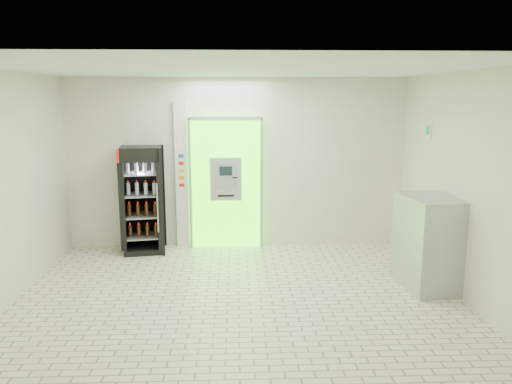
{
  "coord_description": "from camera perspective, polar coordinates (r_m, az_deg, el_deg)",
  "views": [
    {
      "loc": [
        -0.02,
        -6.3,
        2.66
      ],
      "look_at": [
        0.28,
        1.2,
        1.23
      ],
      "focal_mm": 35.0,
      "sensor_mm": 36.0,
      "label": 1
    }
  ],
  "objects": [
    {
      "name": "steel_cabinet",
      "position": [
        7.43,
        19.06,
        -5.47
      ],
      "size": [
        0.76,
        1.04,
        1.31
      ],
      "rotation": [
        0.0,
        0.0,
        0.1
      ],
      "color": "#A5A7AD",
      "rests_on": "ground"
    },
    {
      "name": "atm_assembly",
      "position": [
        8.85,
        -3.44,
        1.1
      ],
      "size": [
        1.3,
        0.24,
        2.33
      ],
      "color": "#3FF00E",
      "rests_on": "ground"
    },
    {
      "name": "exit_sign",
      "position": [
        8.29,
        19.1,
        6.5
      ],
      "size": [
        0.02,
        0.22,
        0.26
      ],
      "color": "white",
      "rests_on": "room_shell"
    },
    {
      "name": "room_shell",
      "position": [
        6.36,
        -2.11,
        3.41
      ],
      "size": [
        6.0,
        6.0,
        6.0
      ],
      "color": "silver",
      "rests_on": "ground"
    },
    {
      "name": "beverage_cooler",
      "position": [
        8.83,
        -12.78,
        -1.08
      ],
      "size": [
        0.78,
        0.74,
        1.84
      ],
      "rotation": [
        0.0,
        0.0,
        0.17
      ],
      "color": "black",
      "rests_on": "ground"
    },
    {
      "name": "pillar",
      "position": [
        8.91,
        -8.47,
        1.91
      ],
      "size": [
        0.22,
        0.11,
        2.6
      ],
      "color": "silver",
      "rests_on": "ground"
    },
    {
      "name": "ground",
      "position": [
        6.84,
        -2.0,
        -12.07
      ],
      "size": [
        6.0,
        6.0,
        0.0
      ],
      "primitive_type": "plane",
      "color": "beige",
      "rests_on": "ground"
    }
  ]
}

